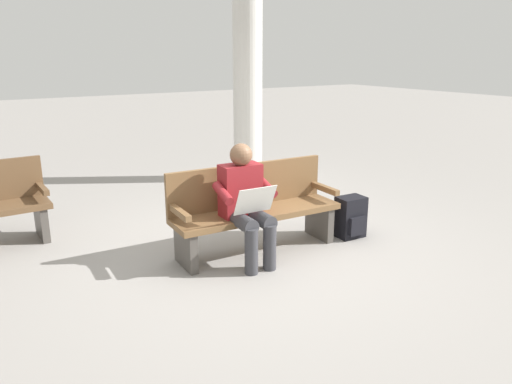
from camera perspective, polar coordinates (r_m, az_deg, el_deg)
ground_plane at (r=5.22m, az=0.16°, el=-6.84°), size 40.00×40.00×0.00m
bench_near at (r=5.12m, az=-0.23°, el=-1.83°), size 1.82×0.57×0.90m
person_seated at (r=4.77m, az=-1.18°, el=-1.04°), size 0.58×0.59×1.18m
backpack at (r=5.63m, az=10.95°, el=-2.91°), size 0.32×0.28×0.47m
support_pillar at (r=7.93m, az=-1.00°, el=15.64°), size 0.46×0.46×3.95m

